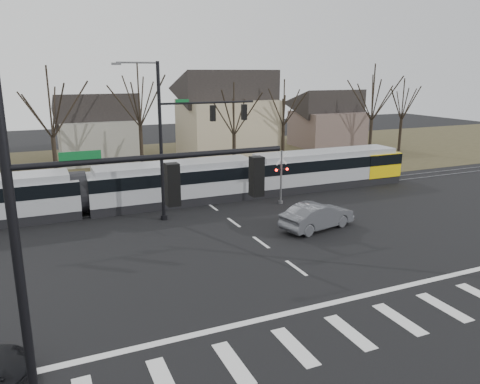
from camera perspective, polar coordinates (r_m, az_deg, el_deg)
name	(u,v)px	position (r m, az deg, el deg)	size (l,w,h in m)	color
ground	(318,284)	(22.42, 9.51, -11.01)	(140.00, 140.00, 0.00)	black
grass_verge	(153,164)	(50.99, -10.52, 3.40)	(140.00, 28.00, 0.01)	#38331E
crosswalk	(375,325)	(19.60, 16.14, -15.35)	(27.00, 2.60, 0.01)	silver
stop_line	(341,301)	(21.10, 12.25, -12.83)	(28.00, 0.35, 0.01)	silver
lane_dashes	(203,200)	(35.99, -4.51, -0.99)	(0.18, 30.00, 0.01)	silver
rail_pair	(204,200)	(35.80, -4.40, -1.03)	(90.00, 1.52, 0.06)	#59595E
tram	(173,182)	(34.91, -8.15, 1.26)	(40.73, 3.02, 3.09)	gray
sedan	(317,216)	(29.63, 9.41, -2.89)	(5.30, 2.85, 1.66)	#494B50
signal_pole_near_left	(92,243)	(11.49, -17.62, -5.90)	(9.28, 0.44, 10.20)	black
signal_pole_far	(185,133)	(30.87, -6.78, 7.16)	(9.28, 0.44, 10.20)	black
rail_crossing_signal	(281,179)	(34.67, 5.03, 1.60)	(1.08, 0.36, 4.00)	#59595B
tree_row	(187,121)	(45.05, -6.49, 8.55)	(59.20, 7.20, 10.00)	black
house_b	(97,125)	(53.45, -17.00, 7.82)	(8.64, 7.56, 7.65)	gray
house_c	(227,111)	(53.96, -1.58, 9.84)	(10.80, 8.64, 10.10)	tan
house_d	(327,116)	(62.96, 10.61, 9.11)	(8.64, 7.56, 7.65)	brown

